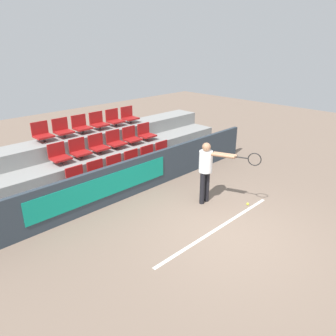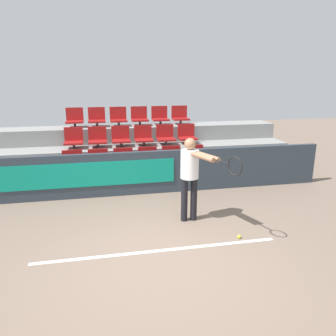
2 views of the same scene
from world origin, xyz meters
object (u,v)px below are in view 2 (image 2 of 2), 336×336
at_px(stadium_chair_6, 74,139).
at_px(stadium_chair_15, 139,117).
at_px(stadium_chair_3, 148,160).
at_px(stadium_chair_12, 75,119).
at_px(stadium_chair_7, 98,139).
at_px(tennis_ball, 239,237).
at_px(stadium_chair_0, 73,164).
at_px(stadium_chair_11, 187,135).
at_px(stadium_chair_1, 98,162).
at_px(stadium_chair_16, 160,117).
at_px(stadium_chair_17, 180,116).
at_px(stadium_chair_5, 195,157).
at_px(stadium_chair_13, 97,118).
at_px(stadium_chair_10, 166,136).
at_px(stadium_chair_14, 118,118).
at_px(stadium_chair_9, 144,137).
at_px(stadium_chair_4, 172,159).
at_px(tennis_player, 192,171).
at_px(stadium_chair_8, 121,138).
at_px(stadium_chair_2, 124,161).

distance_m(stadium_chair_6, stadium_chair_15, 2.12).
distance_m(stadium_chair_3, stadium_chair_15, 1.95).
bearing_deg(stadium_chair_3, stadium_chair_12, 137.28).
height_order(stadium_chair_7, tennis_ball, stadium_chair_7).
bearing_deg(stadium_chair_0, stadium_chair_11, 15.49).
relative_size(stadium_chair_1, stadium_chair_6, 1.00).
bearing_deg(stadium_chair_16, stadium_chair_17, 0.00).
height_order(stadium_chair_1, stadium_chair_16, stadium_chair_16).
distance_m(stadium_chair_11, stadium_chair_17, 0.98).
distance_m(stadium_chair_5, stadium_chair_13, 3.18).
distance_m(stadium_chair_7, stadium_chair_12, 1.16).
height_order(stadium_chair_0, stadium_chair_5, same).
xyz_separation_m(stadium_chair_10, stadium_chair_14, (-1.26, 0.87, 0.44)).
xyz_separation_m(stadium_chair_16, tennis_ball, (0.52, -4.99, -1.53)).
bearing_deg(stadium_chair_13, stadium_chair_1, -90.00).
xyz_separation_m(stadium_chair_1, stadium_chair_15, (1.26, 1.74, 0.88)).
xyz_separation_m(stadium_chair_0, stadium_chair_15, (1.88, 1.74, 0.88)).
bearing_deg(stadium_chair_0, stadium_chair_1, 0.00).
distance_m(stadium_chair_1, stadium_chair_9, 1.59).
relative_size(stadium_chair_4, stadium_chair_6, 1.00).
bearing_deg(stadium_chair_16, stadium_chair_0, -145.29).
relative_size(stadium_chair_3, stadium_chair_5, 1.00).
xyz_separation_m(stadium_chair_7, stadium_chair_11, (2.51, 0.00, 0.00)).
bearing_deg(tennis_player, stadium_chair_17, 58.59).
relative_size(stadium_chair_3, tennis_ball, 8.29).
relative_size(stadium_chair_6, stadium_chair_15, 1.00).
height_order(stadium_chair_9, stadium_chair_10, same).
xyz_separation_m(stadium_chair_4, stadium_chair_15, (-0.63, 1.74, 0.88)).
relative_size(stadium_chair_8, stadium_chair_15, 1.00).
bearing_deg(stadium_chair_16, stadium_chair_4, -90.00).
distance_m(stadium_chair_6, stadium_chair_10, 2.51).
relative_size(stadium_chair_2, stadium_chair_13, 1.00).
xyz_separation_m(stadium_chair_3, stadium_chair_15, (0.00, 1.74, 0.88)).
xyz_separation_m(stadium_chair_14, tennis_player, (1.12, -4.12, -0.52)).
distance_m(stadium_chair_8, stadium_chair_16, 1.59).
height_order(stadium_chair_9, stadium_chair_13, stadium_chair_13).
height_order(stadium_chair_0, stadium_chair_6, stadium_chair_6).
bearing_deg(tennis_player, stadium_chair_6, 105.24).
bearing_deg(tennis_ball, stadium_chair_4, 99.02).
xyz_separation_m(stadium_chair_10, tennis_ball, (0.52, -4.11, -1.08)).
bearing_deg(stadium_chair_1, stadium_chair_3, 0.00).
xyz_separation_m(stadium_chair_1, tennis_ball, (2.40, -3.24, -0.64)).
distance_m(stadium_chair_0, tennis_ball, 4.48).
xyz_separation_m(stadium_chair_0, stadium_chair_9, (1.88, 0.87, 0.44)).
bearing_deg(stadium_chair_4, tennis_ball, -80.98).
distance_m(stadium_chair_12, tennis_ball, 6.03).
bearing_deg(stadium_chair_8, stadium_chair_15, 54.18).
xyz_separation_m(stadium_chair_6, tennis_player, (2.38, -3.25, -0.08)).
xyz_separation_m(stadium_chair_2, stadium_chair_12, (-1.26, 1.74, 0.88)).
xyz_separation_m(stadium_chair_6, tennis_ball, (3.03, -4.11, -1.08)).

